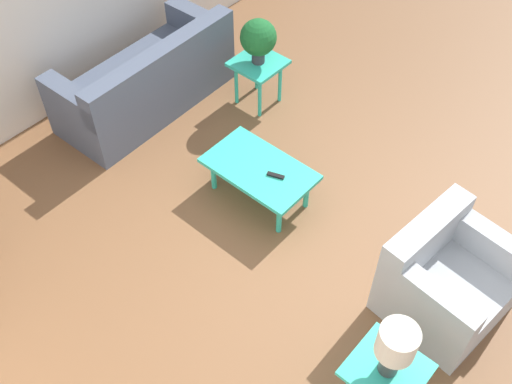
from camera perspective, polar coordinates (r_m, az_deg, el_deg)
name	(u,v)px	position (r m, az deg, el deg)	size (l,w,h in m)	color
ground_plane	(296,230)	(5.46, 3.83, -3.66)	(14.00, 14.00, 0.00)	brown
sofa	(148,81)	(6.56, -10.27, 10.32)	(0.90, 1.97, 0.86)	#4C566B
armchair	(445,280)	(4.97, 17.53, -7.98)	(0.91, 0.98, 0.84)	#A8ADB2
coffee_table	(259,171)	(5.45, 0.33, 2.04)	(1.00, 0.59, 0.40)	#2DB79E
side_table_plant	(258,69)	(6.44, 0.21, 11.68)	(0.50, 0.50, 0.53)	#2DB79E
side_table_lamp	(385,374)	(4.34, 12.21, -16.61)	(0.50, 0.50, 0.53)	#2DB79E
potted_plant	(258,38)	(6.22, 0.22, 14.44)	(0.38, 0.38, 0.49)	#333338
table_lamp	(396,346)	(3.98, 13.17, -14.12)	(0.26, 0.26, 0.49)	#333333
remote_control	(276,175)	(5.34, 1.89, 1.58)	(0.16, 0.09, 0.02)	black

